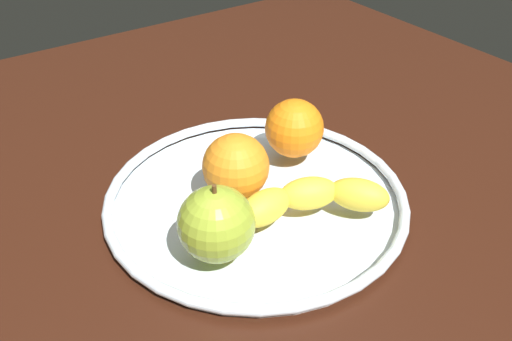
# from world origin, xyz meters

# --- Properties ---
(ground_plane) EXTENTS (1.19, 1.19, 0.04)m
(ground_plane) POSITION_xyz_m (0.00, 0.00, -0.02)
(ground_plane) COLOR #34170D
(fruit_bowl) EXTENTS (0.35, 0.35, 0.02)m
(fruit_bowl) POSITION_xyz_m (0.00, 0.00, 0.01)
(fruit_bowl) COLOR silver
(fruit_bowl) RESTS_ON ground_plane
(banana) EXTENTS (0.17, 0.10, 0.04)m
(banana) POSITION_xyz_m (-0.03, 0.06, 0.04)
(banana) COLOR yellow
(banana) RESTS_ON fruit_bowl
(apple) EXTENTS (0.08, 0.08, 0.08)m
(apple) POSITION_xyz_m (0.09, 0.06, 0.06)
(apple) COLOR #97B030
(apple) RESTS_ON fruit_bowl
(orange_back_left) EXTENTS (0.08, 0.08, 0.08)m
(orange_back_left) POSITION_xyz_m (0.02, -0.01, 0.06)
(orange_back_left) COLOR orange
(orange_back_left) RESTS_ON fruit_bowl
(orange_front_left) EXTENTS (0.07, 0.07, 0.07)m
(orange_front_left) POSITION_xyz_m (-0.09, -0.04, 0.05)
(orange_front_left) COLOR orange
(orange_front_left) RESTS_ON fruit_bowl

